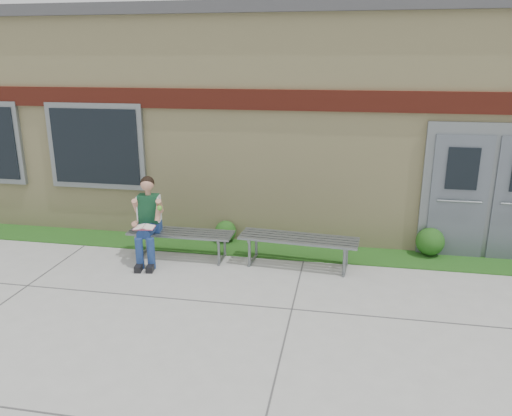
# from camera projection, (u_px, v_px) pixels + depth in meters

# --- Properties ---
(ground) EXTENTS (80.00, 80.00, 0.00)m
(ground) POSITION_uv_depth(u_px,v_px,m) (211.00, 321.00, 6.50)
(ground) COLOR #9E9E99
(ground) RESTS_ON ground
(grass_strip) EXTENTS (16.00, 0.80, 0.02)m
(grass_strip) POSITION_uv_depth(u_px,v_px,m) (250.00, 248.00, 8.95)
(grass_strip) COLOR #144B16
(grass_strip) RESTS_ON ground
(school_building) EXTENTS (16.20, 6.22, 4.20)m
(school_building) POSITION_uv_depth(u_px,v_px,m) (278.00, 111.00, 11.53)
(school_building) COLOR beige
(school_building) RESTS_ON ground
(bench_left) EXTENTS (1.78, 0.50, 0.46)m
(bench_left) POSITION_uv_depth(u_px,v_px,m) (181.00, 238.00, 8.47)
(bench_left) COLOR slate
(bench_left) RESTS_ON ground
(bench_right) EXTENTS (1.96, 0.69, 0.50)m
(bench_right) POSITION_uv_depth(u_px,v_px,m) (298.00, 244.00, 8.11)
(bench_right) COLOR slate
(bench_right) RESTS_ON ground
(girl) EXTENTS (0.55, 0.89, 1.42)m
(girl) POSITION_uv_depth(u_px,v_px,m) (148.00, 219.00, 8.24)
(girl) COLOR navy
(girl) RESTS_ON ground
(shrub_mid) EXTENTS (0.39, 0.39, 0.39)m
(shrub_mid) POSITION_uv_depth(u_px,v_px,m) (226.00, 231.00, 9.21)
(shrub_mid) COLOR #144B16
(shrub_mid) RESTS_ON grass_strip
(shrub_east) EXTENTS (0.48, 0.48, 0.48)m
(shrub_east) POSITION_uv_depth(u_px,v_px,m) (430.00, 242.00, 8.57)
(shrub_east) COLOR #144B16
(shrub_east) RESTS_ON grass_strip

